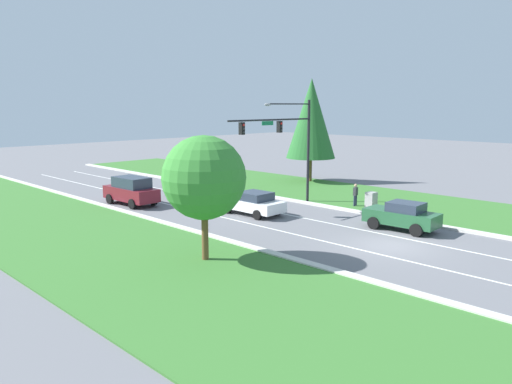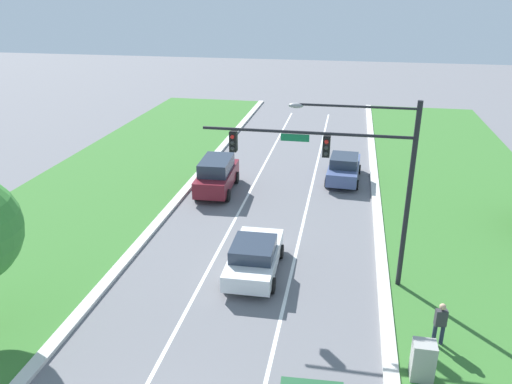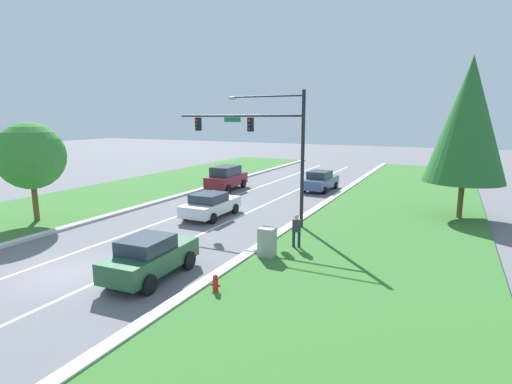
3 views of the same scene
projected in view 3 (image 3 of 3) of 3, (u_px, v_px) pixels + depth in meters
The scene contains 15 objects.
ground_plane at pixel (65, 274), 16.09m from camera, with size 160.00×160.00×0.00m, color slate.
curb_strip_right at pixel (179, 300), 13.63m from camera, with size 0.50×90.00×0.15m.
grass_verge_right at pixel (329, 338), 11.36m from camera, with size 10.00×90.00×0.08m.
lane_stripe_inner_left at pixel (36, 267), 16.87m from camera, with size 0.14×81.00×0.01m.
lane_stripe_inner_right at pixel (97, 282), 15.31m from camera, with size 0.14×81.00×0.01m.
traffic_signal_mast at pixel (264, 136), 22.88m from camera, with size 8.17×0.41×7.68m.
forest_sedan at pixel (150, 257), 15.55m from camera, with size 2.15×4.36×1.70m.
burgundy_suv at pixel (226, 178), 34.55m from camera, with size 2.23×4.80×2.08m.
white_sedan at pixel (211, 205), 25.15m from camera, with size 2.22×4.59×1.56m.
slate_blue_sedan at pixel (320, 181), 34.27m from camera, with size 2.20×4.72×1.71m.
utility_cabinet at pixel (267, 243), 17.81m from camera, with size 0.70×0.60×1.39m.
pedestrian at pixel (297, 230), 19.01m from camera, with size 0.41×0.28×1.69m.
fire_hydrant at pixel (215, 284), 14.28m from camera, with size 0.34×0.20×0.70m.
conifer_near_right_tree at pixel (468, 120), 23.70m from camera, with size 4.67×4.67×9.79m.
oak_near_left_tree at pixel (31, 156), 23.37m from camera, with size 3.92×3.92×5.96m.
Camera 3 is at (13.62, -10.25, 6.22)m, focal length 28.00 mm.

